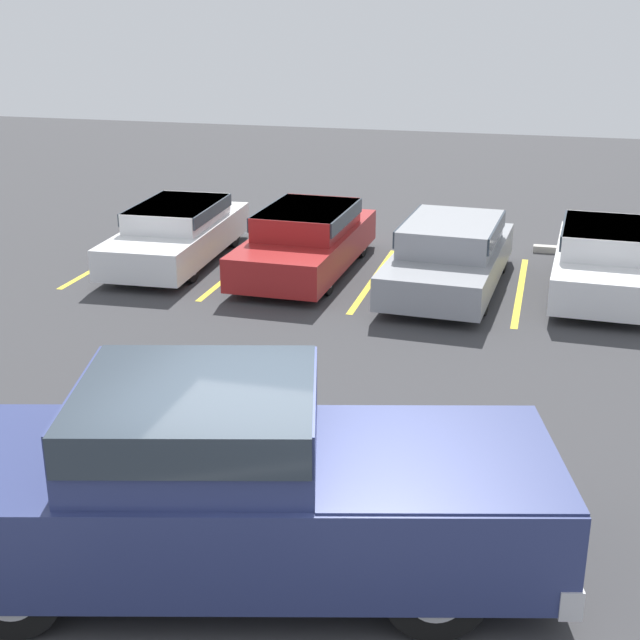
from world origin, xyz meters
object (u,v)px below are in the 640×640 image
(pickup_truck, at_px, (233,481))
(parked_sedan_d, at_px, (606,258))
(parked_sedan_b, at_px, (306,238))
(parked_sedan_c, at_px, (450,252))
(parked_sedan_a, at_px, (177,231))
(wheel_stop_curb, at_px, (581,251))

(pickup_truck, distance_m, parked_sedan_d, 10.41)
(parked_sedan_b, xyz_separation_m, parked_sedan_c, (2.88, -0.37, 0.01))
(parked_sedan_a, bearing_deg, parked_sedan_d, 87.50)
(parked_sedan_d, bearing_deg, parked_sedan_c, -79.47)
(parked_sedan_b, xyz_separation_m, parked_sedan_d, (5.67, 0.03, -0.01))
(parked_sedan_a, xyz_separation_m, wheel_stop_curb, (8.07, 2.59, -0.56))
(parked_sedan_a, relative_size, wheel_stop_curb, 2.36)
(parked_sedan_b, bearing_deg, parked_sedan_a, -89.10)
(parked_sedan_c, bearing_deg, parked_sedan_d, 101.29)
(wheel_stop_curb, bearing_deg, parked_sedan_a, -162.22)
(parked_sedan_b, relative_size, wheel_stop_curb, 2.34)
(pickup_truck, xyz_separation_m, parked_sedan_c, (0.87, 9.34, -0.27))
(parked_sedan_a, xyz_separation_m, parked_sedan_d, (8.42, 0.01, 0.03))
(pickup_truck, xyz_separation_m, wheel_stop_curb, (3.31, 12.32, -0.87))
(parked_sedan_d, relative_size, wheel_stop_curb, 2.19)
(wheel_stop_curb, bearing_deg, parked_sedan_c, -129.28)
(parked_sedan_c, xyz_separation_m, wheel_stop_curb, (2.44, 2.98, -0.61))
(pickup_truck, relative_size, parked_sedan_d, 1.46)
(pickup_truck, height_order, parked_sedan_b, pickup_truck)
(parked_sedan_c, height_order, wheel_stop_curb, parked_sedan_c)
(pickup_truck, bearing_deg, parked_sedan_a, 101.68)
(parked_sedan_a, height_order, parked_sedan_c, parked_sedan_c)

